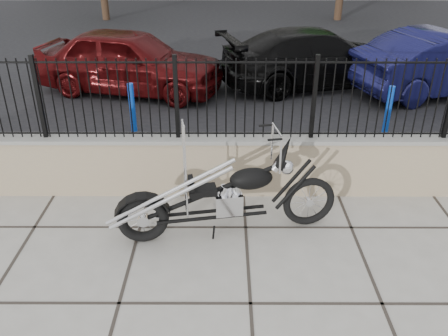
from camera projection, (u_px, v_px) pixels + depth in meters
name	position (u px, v px, depth m)	size (l,w,h in m)	color
ground_plane	(250.00, 304.00, 5.39)	(90.00, 90.00, 0.00)	#99968E
parking_lot	(234.00, 44.00, 16.44)	(30.00, 30.00, 0.00)	black
retaining_wall	(244.00, 165.00, 7.38)	(14.00, 0.36, 0.96)	gray
iron_fence	(245.00, 99.00, 6.87)	(14.00, 0.08, 1.20)	black
chopper_motorcycle	(224.00, 179.00, 6.21)	(2.87, 0.51, 1.72)	black
car_red	(130.00, 61.00, 11.62)	(1.85, 4.60, 1.57)	#460A0B
car_black	(317.00, 58.00, 12.12)	(2.03, 4.98, 1.45)	black
car_blue	(446.00, 62.00, 11.56)	(1.63, 4.67, 1.54)	#0F0F37
bollard_a	(132.00, 108.00, 9.53)	(0.12, 0.12, 1.01)	#0C59B5
bollard_b	(388.00, 111.00, 9.38)	(0.12, 0.12, 1.01)	blue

